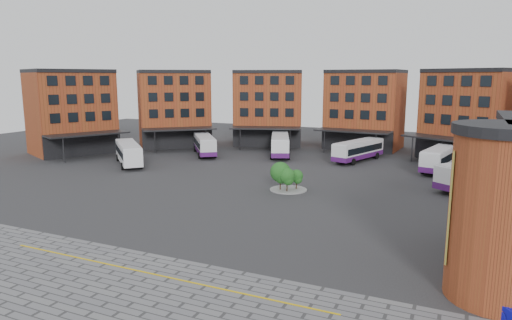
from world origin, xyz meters
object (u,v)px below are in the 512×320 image
at_px(bus_e, 441,158).
at_px(blue_car, 487,298).
at_px(bus_c, 280,144).
at_px(bus_f, 476,174).
at_px(bus_b, 204,144).
at_px(bus_d, 358,150).
at_px(tree_island, 285,176).
at_px(bus_a, 129,152).

height_order(bus_e, blue_car, bus_e).
xyz_separation_m(bus_c, bus_f, (30.19, -12.50, -0.10)).
relative_size(bus_b, bus_c, 0.86).
bearing_deg(bus_b, bus_c, -17.08).
bearing_deg(bus_d, bus_b, -151.22).
bearing_deg(bus_f, tree_island, -117.45).
distance_m(bus_b, bus_e, 38.06).
height_order(bus_c, blue_car, bus_c).
bearing_deg(bus_c, blue_car, -77.24).
xyz_separation_m(tree_island, blue_car, (20.71, -21.16, -1.15)).
distance_m(bus_a, bus_c, 25.10).
xyz_separation_m(bus_c, blue_car, (30.46, -44.02, -1.24)).
bearing_deg(blue_car, bus_d, 54.28).
bearing_deg(bus_f, bus_b, -154.85).
distance_m(bus_a, bus_e, 46.30).
relative_size(tree_island, bus_c, 0.35).
xyz_separation_m(tree_island, bus_e, (15.98, 20.60, 0.01)).
bearing_deg(bus_e, bus_a, -149.73).
xyz_separation_m(bus_a, bus_e, (43.72, 15.25, -0.15)).
relative_size(bus_e, blue_car, 2.99).
relative_size(bus_b, bus_f, 0.97).
relative_size(bus_f, blue_car, 2.74).
xyz_separation_m(bus_d, bus_e, (12.40, -2.63, 0.05)).
distance_m(bus_c, bus_e, 25.83).
height_order(bus_a, bus_b, bus_a).
height_order(tree_island, bus_c, bus_c).
distance_m(bus_e, blue_car, 42.05).
bearing_deg(bus_e, bus_f, -55.41).
xyz_separation_m(bus_b, bus_c, (12.27, 4.61, 0.12)).
xyz_separation_m(bus_b, bus_f, (42.46, -7.89, 0.02)).
bearing_deg(bus_f, bus_e, 149.23).
height_order(bus_f, blue_car, bus_f).
height_order(bus_a, bus_f, bus_f).
bearing_deg(bus_c, tree_island, -88.81).
bearing_deg(bus_d, blue_car, -51.13).
relative_size(bus_a, bus_e, 0.85).
height_order(bus_b, bus_c, bus_c).
height_order(bus_d, bus_f, bus_f).
relative_size(tree_island, bus_e, 0.36).
relative_size(bus_d, bus_e, 0.97).
distance_m(tree_island, blue_car, 29.63).
distance_m(bus_c, blue_car, 53.55).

